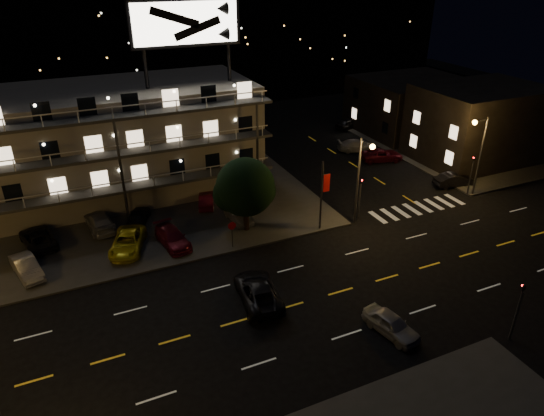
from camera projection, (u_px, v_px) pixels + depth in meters
name	position (u px, v px, depth m)	size (l,w,h in m)	color
ground	(316.00, 299.00, 33.71)	(140.00, 140.00, 0.00)	black
curb_nw	(78.00, 214.00, 44.78)	(44.00, 24.00, 0.15)	#363634
curb_ne	(448.00, 147.00, 60.89)	(16.00, 24.00, 0.15)	#363634
motel	(109.00, 141.00, 47.02)	(28.00, 13.80, 18.10)	gray
side_bldg_front	(479.00, 124.00, 55.74)	(14.06, 10.00, 8.50)	black
side_bldg_back	(411.00, 105.00, 65.82)	(14.06, 12.00, 7.00)	black
hill_backdrop	(91.00, 23.00, 82.08)	(120.00, 25.00, 24.00)	black
streetlight_nc	(361.00, 173.00, 41.00)	(0.44, 1.92, 8.00)	#2D2D30
streetlight_ne	(479.00, 149.00, 46.29)	(1.92, 0.44, 8.00)	#2D2D30
signal_nw	(360.00, 195.00, 42.73)	(0.20, 0.27, 4.60)	#2D2D30
signal_sw	(519.00, 306.00, 28.94)	(0.20, 0.27, 4.60)	#2D2D30
signal_ne	(472.00, 171.00, 47.49)	(0.27, 0.20, 4.60)	#2D2D30
banner_north	(322.00, 194.00, 40.83)	(0.83, 0.16, 6.40)	#2D2D30
stop_sign	(232.00, 230.00, 38.79)	(0.91, 0.11, 2.61)	#2D2D30
tree	(245.00, 189.00, 40.36)	(5.18, 4.99, 6.52)	black
lot_car_1	(27.00, 267.00, 35.70)	(1.44, 4.13, 1.36)	#95969B
lot_car_2	(128.00, 242.00, 38.84)	(2.33, 5.06, 1.41)	gold
lot_car_3	(173.00, 237.00, 39.56)	(1.86, 4.58, 1.33)	#590C1A
lot_car_4	(238.00, 214.00, 43.26)	(1.55, 3.85, 1.31)	#95969B
lot_car_6	(38.00, 238.00, 39.47)	(2.26, 4.90, 1.36)	black
lot_car_7	(99.00, 222.00, 41.90)	(1.98, 4.86, 1.41)	#95969B
lot_car_8	(138.00, 216.00, 42.85)	(1.58, 3.92, 1.33)	black
lot_car_9	(206.00, 200.00, 45.90)	(1.33, 3.80, 1.25)	#590C1A
side_car_0	(454.00, 180.00, 50.27)	(1.46, 4.18, 1.38)	black
side_car_1	(382.00, 155.00, 56.68)	(2.28, 4.95, 1.38)	#590C1A
side_car_2	(357.00, 146.00, 59.57)	(1.96, 4.82, 1.40)	#95969B
side_car_3	(349.00, 124.00, 67.51)	(1.69, 4.20, 1.43)	black
road_car_east	(391.00, 324.00, 30.34)	(1.59, 3.94, 1.34)	#95969B
road_car_west	(258.00, 291.00, 33.26)	(2.53, 5.48, 1.52)	black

